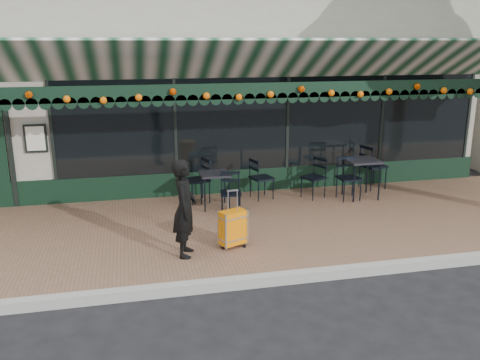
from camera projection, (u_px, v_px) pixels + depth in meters
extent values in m
plane|color=black|center=(276.00, 281.00, 7.26)|extent=(80.00, 80.00, 0.00)
cube|color=brown|center=(245.00, 228.00, 9.13)|extent=(18.00, 4.00, 0.15)
cube|color=#9E9E99|center=(278.00, 279.00, 7.17)|extent=(18.00, 0.16, 0.15)
cube|color=gray|center=(196.00, 80.00, 14.19)|extent=(12.00, 8.00, 4.50)
cube|color=black|center=(278.00, 122.00, 10.82)|extent=(9.20, 0.04, 2.00)
cube|color=silver|center=(36.00, 138.00, 9.79)|extent=(0.42, 0.04, 0.55)
cube|color=black|center=(238.00, 91.00, 8.98)|extent=(12.00, 0.03, 0.28)
cylinder|color=orange|center=(239.00, 93.00, 8.93)|extent=(11.60, 0.12, 0.12)
imported|color=black|center=(185.00, 208.00, 7.60)|extent=(0.47, 0.61, 1.50)
cube|color=orange|center=(233.00, 227.00, 8.01)|extent=(0.46, 0.36, 0.54)
cube|color=black|center=(233.00, 245.00, 8.09)|extent=(0.46, 0.36, 0.05)
cube|color=silver|center=(233.00, 201.00, 7.90)|extent=(0.18, 0.09, 0.34)
cube|color=black|center=(362.00, 160.00, 10.45)|extent=(0.66, 0.66, 0.04)
cylinder|color=black|center=(354.00, 184.00, 10.24)|extent=(0.03, 0.03, 0.77)
cylinder|color=black|center=(379.00, 182.00, 10.35)|extent=(0.03, 0.03, 0.77)
cylinder|color=black|center=(343.00, 177.00, 10.75)|extent=(0.03, 0.03, 0.77)
cylinder|color=black|center=(367.00, 175.00, 10.87)|extent=(0.03, 0.03, 0.77)
cube|color=black|center=(215.00, 174.00, 9.83)|extent=(0.57, 0.57, 0.04)
cylinder|color=black|center=(205.00, 195.00, 9.65)|extent=(0.03, 0.03, 0.66)
cylinder|color=black|center=(229.00, 194.00, 9.75)|extent=(0.03, 0.03, 0.66)
cylinder|color=black|center=(201.00, 189.00, 10.09)|extent=(0.03, 0.03, 0.66)
cylinder|color=black|center=(225.00, 187.00, 10.19)|extent=(0.03, 0.03, 0.66)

